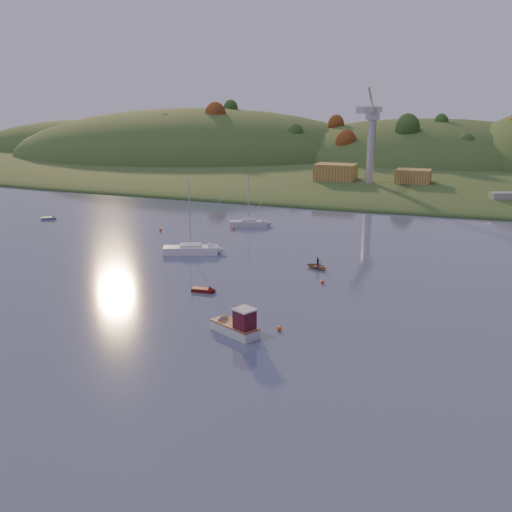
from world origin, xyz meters
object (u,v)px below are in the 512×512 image
(canoe, at_px, (318,266))
(grey_dinghy, at_px, (51,218))
(fishing_boat, at_px, (232,324))
(sailboat_far, at_px, (248,223))
(red_tender, at_px, (207,291))
(sailboat_near, at_px, (191,249))

(canoe, bearing_deg, grey_dinghy, 100.67)
(fishing_boat, distance_m, sailboat_far, 54.39)
(fishing_boat, bearing_deg, canoe, -68.71)
(sailboat_far, distance_m, red_tender, 41.39)
(canoe, bearing_deg, red_tender, 171.99)
(sailboat_near, height_order, grey_dinghy, sailboat_near)
(fishing_boat, xyz_separation_m, sailboat_near, (-18.98, 27.70, -0.16))
(sailboat_far, bearing_deg, canoe, -72.38)
(fishing_boat, xyz_separation_m, canoe, (2.17, 26.54, -0.59))
(sailboat_far, distance_m, canoe, 32.08)
(sailboat_near, distance_m, grey_dinghy, 43.07)
(canoe, bearing_deg, sailboat_near, 112.50)
(grey_dinghy, bearing_deg, sailboat_near, -58.04)
(canoe, bearing_deg, fishing_boat, -159.05)
(sailboat_near, height_order, canoe, sailboat_near)
(sailboat_far, xyz_separation_m, canoe, (20.52, -24.66, -0.34))
(fishing_boat, height_order, red_tender, fishing_boat)
(canoe, height_order, grey_dinghy, grey_dinghy)
(sailboat_near, relative_size, canoe, 3.66)
(fishing_boat, bearing_deg, sailboat_near, -29.61)
(canoe, xyz_separation_m, grey_dinghy, (-61.43, 16.40, -0.10))
(red_tender, bearing_deg, grey_dinghy, 144.64)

